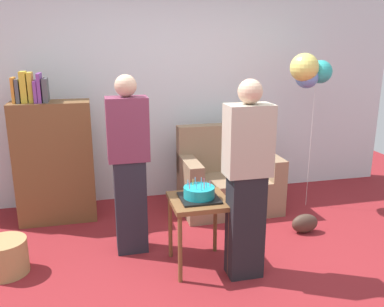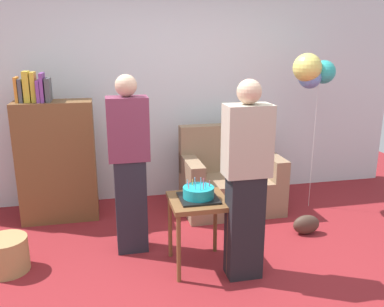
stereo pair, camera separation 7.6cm
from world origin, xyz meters
name	(u,v)px [view 1 (the left image)]	position (x,y,z in m)	size (l,w,h in m)	color
ground_plane	(211,280)	(0.00, 0.00, 0.00)	(8.00, 8.00, 0.00)	maroon
wall_back	(165,88)	(0.00, 2.05, 1.35)	(6.00, 0.10, 2.70)	silver
couch	(228,180)	(0.62, 1.41, 0.34)	(1.10, 0.70, 0.96)	#8C7054
bookshelf	(54,160)	(-1.29, 1.55, 0.68)	(0.80, 0.36, 1.61)	brown
side_table	(199,210)	(-0.04, 0.25, 0.53)	(0.48, 0.48, 0.62)	brown
birthday_cake	(199,193)	(-0.04, 0.25, 0.67)	(0.32, 0.32, 0.17)	black
person_blowing_candles	(129,165)	(-0.57, 0.66, 0.83)	(0.36, 0.22, 1.63)	#23232D
person_holding_cake	(247,181)	(0.30, 0.03, 0.83)	(0.36, 0.22, 1.63)	black
wicker_basket	(6,257)	(-1.65, 0.51, 0.15)	(0.36, 0.36, 0.30)	#A88451
handbag	(305,223)	(1.18, 0.60, 0.10)	(0.28, 0.14, 0.20)	#473328
balloon_bunch	(309,71)	(1.49, 1.29, 1.58)	(0.50, 0.31, 1.78)	silver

